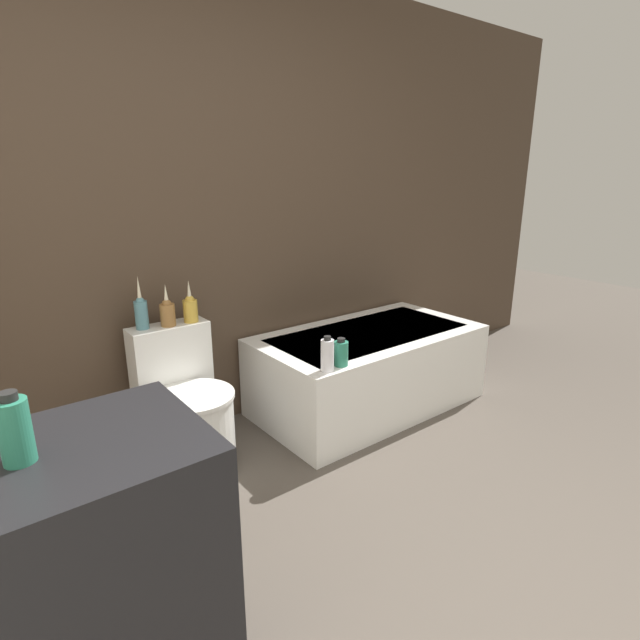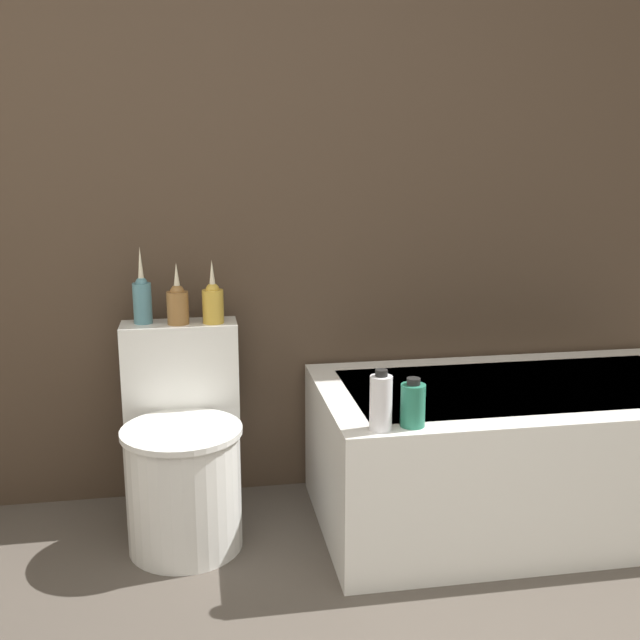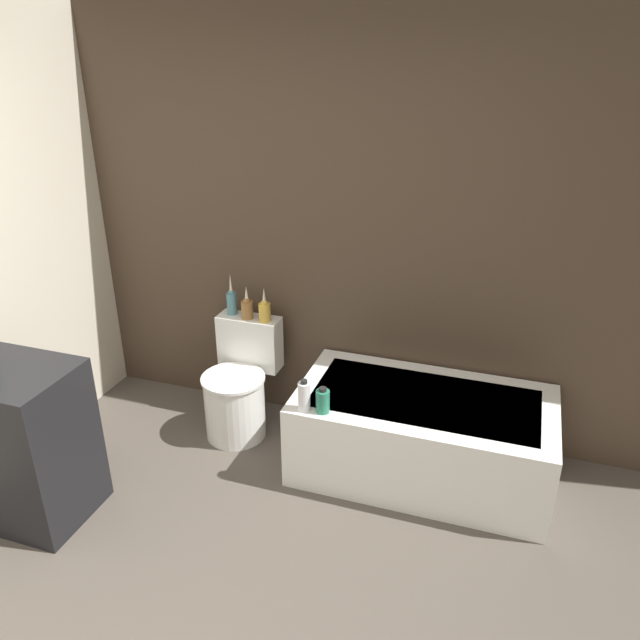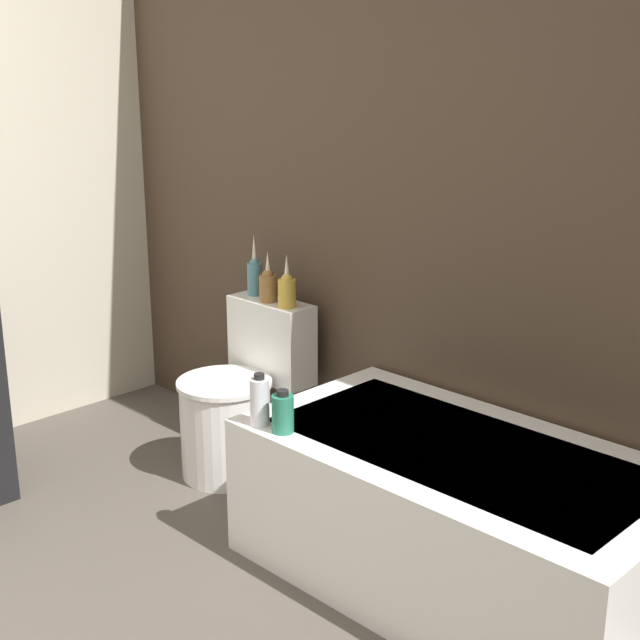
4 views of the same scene
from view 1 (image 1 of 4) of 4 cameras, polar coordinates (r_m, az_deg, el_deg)
The scene contains 10 objects.
wall_back_tiled at distance 2.96m, azimuth -12.00°, elevation 12.32°, with size 6.40×0.06×2.60m.
bathtub at distance 3.31m, azimuth 5.50°, elevation -5.55°, with size 1.47×0.79×0.51m.
toilet at distance 2.73m, azimuth -14.67°, elevation -10.09°, with size 0.41×0.56×0.73m.
vanity_counter at distance 1.61m, azimuth -25.69°, elevation -26.91°, with size 0.69×0.50×0.88m.
soap_bottle_glass at distance 1.32m, azimuth -31.51°, elevation -10.70°, with size 0.07×0.07×0.17m.
vase_gold at distance 2.70m, azimuth -19.77°, elevation 0.93°, with size 0.07×0.07×0.28m.
vase_silver at distance 2.71m, azimuth -17.04°, elevation 0.91°, with size 0.08×0.08×0.22m.
vase_bronze at distance 2.75m, azimuth -14.61°, elevation 1.37°, with size 0.08×0.08×0.23m.
shampoo_bottle_tall at distance 2.57m, azimuth 0.85°, elevation -4.01°, with size 0.07×0.07×0.19m.
shampoo_bottle_short at distance 2.65m, azimuth 2.42°, elevation -3.80°, with size 0.08×0.08×0.15m.
Camera 1 is at (-1.31, -0.51, 1.51)m, focal length 28.00 mm.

